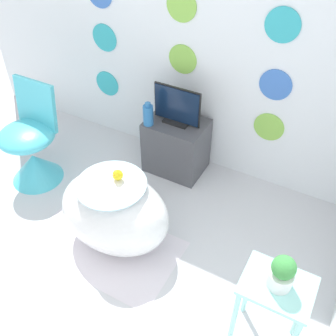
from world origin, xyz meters
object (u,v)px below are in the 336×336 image
(chair, at_px, (32,151))
(tv, at_px, (177,107))
(potted_plant_left, at_px, (282,273))
(vase, at_px, (148,115))
(bathtub, at_px, (115,212))

(chair, relative_size, tv, 2.11)
(chair, xyz_separation_m, potted_plant_left, (2.19, -0.45, 0.40))
(chair, relative_size, potted_plant_left, 4.08)
(potted_plant_left, bearing_deg, tv, 136.01)
(tv, height_order, vase, tv)
(vase, height_order, potted_plant_left, potted_plant_left)
(tv, relative_size, vase, 2.02)
(tv, relative_size, potted_plant_left, 1.93)
(tv, bearing_deg, potted_plant_left, -43.99)
(vase, bearing_deg, chair, -145.37)
(bathtub, bearing_deg, tv, 89.79)
(bathtub, height_order, tv, tv)
(tv, bearing_deg, chair, -145.34)
(vase, bearing_deg, bathtub, -76.68)
(bathtub, relative_size, vase, 4.04)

